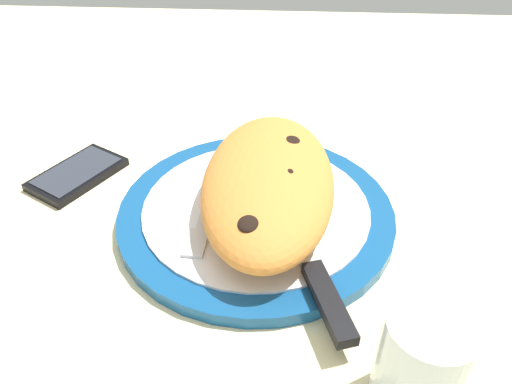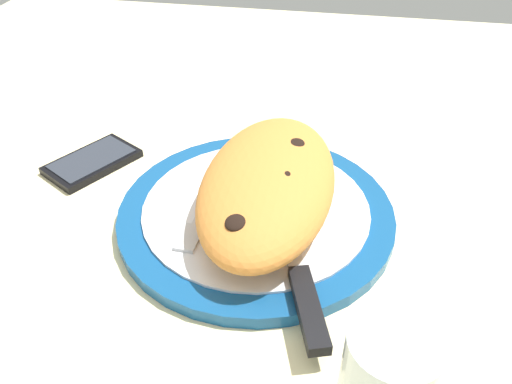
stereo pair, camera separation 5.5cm
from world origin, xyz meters
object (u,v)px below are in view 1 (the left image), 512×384
(fork, at_px, (205,213))
(knife, at_px, (314,274))
(water_glass, at_px, (419,369))
(plate, at_px, (256,212))
(smartphone, at_px, (77,174))
(calzone, at_px, (268,182))

(fork, bearing_deg, knife, 53.84)
(fork, bearing_deg, water_glass, 44.24)
(plate, xyz_separation_m, smartphone, (-0.07, -0.23, -0.00))
(water_glass, bearing_deg, plate, -147.75)
(knife, height_order, smartphone, knife)
(calzone, xyz_separation_m, fork, (0.02, -0.07, -0.03))
(calzone, height_order, water_glass, water_glass)
(fork, height_order, water_glass, water_glass)
(plate, xyz_separation_m, fork, (0.02, -0.06, 0.01))
(fork, bearing_deg, calzone, 105.13)
(knife, distance_m, smartphone, 0.34)
(plate, bearing_deg, calzone, 91.04)
(knife, xyz_separation_m, water_glass, (0.11, 0.07, 0.02))
(smartphone, bearing_deg, calzone, 74.95)
(plate, relative_size, water_glass, 3.28)
(plate, bearing_deg, knife, 30.74)
(plate, distance_m, fork, 0.06)
(calzone, bearing_deg, water_glass, 29.58)
(knife, xyz_separation_m, smartphone, (-0.17, -0.29, -0.02))
(knife, bearing_deg, smartphone, -120.15)
(plate, distance_m, water_glass, 0.26)
(water_glass, bearing_deg, smartphone, -127.41)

